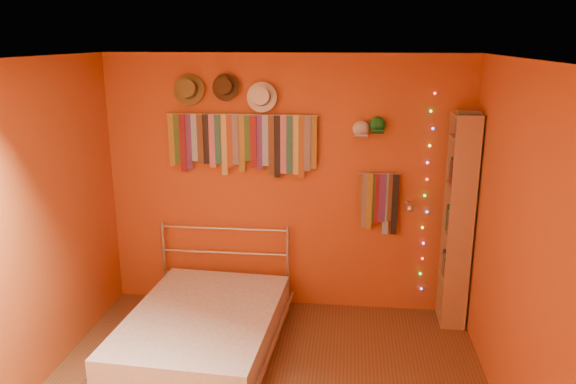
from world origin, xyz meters
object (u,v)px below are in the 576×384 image
(reading_lamp, at_px, (410,207))
(bed, at_px, (203,330))
(tie_rack, at_px, (243,141))
(bookshelf, at_px, (463,221))

(reading_lamp, xyz_separation_m, bed, (-1.77, -0.76, -0.93))
(reading_lamp, relative_size, bed, 0.17)
(tie_rack, bearing_deg, bookshelf, -4.31)
(reading_lamp, bearing_deg, bookshelf, 2.53)
(tie_rack, height_order, bookshelf, bookshelf)
(bookshelf, distance_m, bed, 2.52)
(reading_lamp, bearing_deg, bed, -156.68)
(tie_rack, height_order, reading_lamp, tie_rack)
(tie_rack, xyz_separation_m, bookshelf, (2.06, -0.16, -0.67))
(reading_lamp, distance_m, bed, 2.14)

